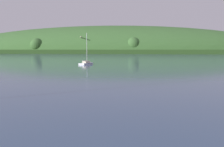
% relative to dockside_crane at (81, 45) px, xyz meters
% --- Properties ---
extents(far_shoreline_hill, '(516.07, 120.56, 64.36)m').
position_rel_dockside_crane_xyz_m(far_shoreline_hill, '(22.01, 37.07, -8.31)').
color(far_shoreline_hill, '#27431B').
rests_on(far_shoreline_hill, ground).
extents(dockside_crane, '(4.68, 12.43, 17.84)m').
position_rel_dockside_crane_xyz_m(dockside_crane, '(0.00, 0.00, 0.00)').
color(dockside_crane, '#4C4C51').
rests_on(dockside_crane, ground).
extents(sailboat_midwater_white, '(3.12, 6.08, 9.43)m').
position_rel_dockside_crane_xyz_m(sailboat_midwater_white, '(44.24, -169.19, -8.34)').
color(sailboat_midwater_white, white).
rests_on(sailboat_midwater_white, ground).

